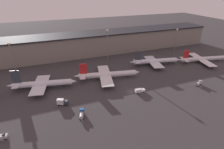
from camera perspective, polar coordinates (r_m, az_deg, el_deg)
name	(u,v)px	position (r m, az deg, el deg)	size (l,w,h in m)	color
ground	(131,92)	(114.31, 6.14, -5.64)	(600.00, 600.00, 0.00)	#383538
terminal_building	(96,43)	(179.01, -5.13, 10.28)	(247.01, 27.05, 20.75)	gray
airplane_1	(42,84)	(124.04, -21.80, -2.89)	(44.66, 27.69, 14.42)	silver
airplane_2	(107,75)	(127.80, -1.62, -0.03)	(48.79, 34.87, 13.04)	silver
airplane_3	(155,61)	(155.11, 13.86, 4.23)	(45.35, 28.18, 13.38)	silver
airplane_4	(203,59)	(176.90, 27.49, 4.55)	(48.27, 33.86, 11.95)	silver
service_vehicle_1	(82,114)	(94.57, -9.89, -12.50)	(3.61, 6.33, 3.38)	#195199
service_vehicle_2	(140,91)	(113.35, 8.99, -5.19)	(6.64, 2.62, 2.78)	white
service_vehicle_3	(199,83)	(134.03, 26.56, -2.55)	(5.49, 3.83, 3.17)	#9EA3A8
service_vehicle_4	(1,137)	(95.98, -32.55, -16.77)	(6.06, 3.07, 2.91)	#9EA3A8
service_vehicle_5	(62,102)	(104.85, -16.00, -8.59)	(6.47, 4.51, 3.86)	#282D38
lamp_post_0	(12,54)	(151.12, -29.94, 5.76)	(1.80, 1.80, 24.82)	slate
lamp_post_1	(108,42)	(155.79, -1.41, 10.68)	(1.80, 1.80, 28.41)	slate
lamp_post_2	(176,37)	(192.60, 20.24, 11.42)	(1.80, 1.80, 23.68)	slate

